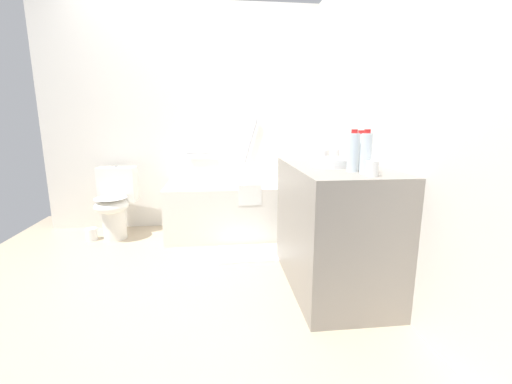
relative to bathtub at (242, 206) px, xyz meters
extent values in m
plane|color=#C1AD8E|center=(-0.50, -0.96, -0.29)|extent=(3.75, 3.75, 0.00)
cube|color=white|center=(-0.50, 0.41, 0.90)|extent=(3.15, 0.10, 2.40)
cube|color=white|center=(0.92, -0.96, 0.90)|extent=(0.10, 3.04, 2.40)
cube|color=white|center=(0.00, 0.00, -0.02)|extent=(1.54, 0.71, 0.54)
cube|color=white|center=(0.00, 0.00, 0.21)|extent=(1.26, 0.51, 0.09)
cylinder|color=#BABABF|center=(0.60, 0.00, 0.29)|extent=(0.09, 0.03, 0.03)
cylinder|color=#BABABF|center=(0.13, 0.33, 0.67)|extent=(0.17, 0.03, 0.50)
cylinder|color=#BABABF|center=(-0.42, 0.33, 0.54)|extent=(0.31, 0.03, 0.03)
cube|color=white|center=(0.06, -0.35, 0.20)|extent=(0.22, 0.03, 0.20)
cylinder|color=white|center=(-1.30, -0.03, -0.12)|extent=(0.22, 0.22, 0.35)
ellipsoid|color=white|center=(-1.30, -0.07, 0.06)|extent=(0.35, 0.36, 0.14)
ellipsoid|color=white|center=(-1.30, -0.07, 0.14)|extent=(0.33, 0.34, 0.02)
cube|color=white|center=(-1.29, 0.15, 0.24)|extent=(0.38, 0.20, 0.36)
cylinder|color=#9E9EA3|center=(-1.29, 0.15, 0.42)|extent=(0.03, 0.03, 0.01)
cube|color=gray|center=(0.57, -1.23, 0.15)|extent=(0.61, 1.12, 0.88)
cylinder|color=white|center=(0.53, -1.25, 0.61)|extent=(0.29, 0.29, 0.05)
cylinder|color=#ABABB0|center=(0.71, -1.25, 0.62)|extent=(0.02, 0.02, 0.06)
cylinder|color=#ABABB0|center=(0.66, -1.25, 0.65)|extent=(0.10, 0.02, 0.02)
cylinder|color=#ABABB0|center=(0.71, -1.31, 0.60)|extent=(0.03, 0.03, 0.04)
cylinder|color=#ABABB0|center=(0.71, -1.19, 0.60)|extent=(0.03, 0.03, 0.04)
cylinder|color=silver|center=(0.65, -1.42, 0.70)|extent=(0.07, 0.07, 0.22)
cylinder|color=red|center=(0.65, -1.42, 0.82)|extent=(0.04, 0.04, 0.02)
cylinder|color=silver|center=(0.61, -1.60, 0.70)|extent=(0.06, 0.06, 0.24)
cylinder|color=red|center=(0.61, -1.60, 0.83)|extent=(0.04, 0.04, 0.02)
cylinder|color=silver|center=(0.57, -1.49, 0.70)|extent=(0.07, 0.07, 0.23)
cylinder|color=red|center=(0.57, -1.49, 0.83)|extent=(0.04, 0.04, 0.02)
cylinder|color=white|center=(0.64, -0.98, 0.63)|extent=(0.08, 0.08, 0.09)
cylinder|color=white|center=(0.63, -0.78, 0.62)|extent=(0.08, 0.08, 0.08)
cylinder|color=white|center=(0.58, -0.91, 0.63)|extent=(0.06, 0.06, 0.08)
cylinder|color=white|center=(0.61, -1.68, 0.63)|extent=(0.07, 0.07, 0.09)
cube|color=white|center=(0.08, -0.59, -0.29)|extent=(0.66, 0.40, 0.01)
cylinder|color=white|center=(-1.52, -0.05, -0.23)|extent=(0.11, 0.11, 0.12)
camera|label=1|loc=(-0.24, -3.46, 0.89)|focal=23.69mm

